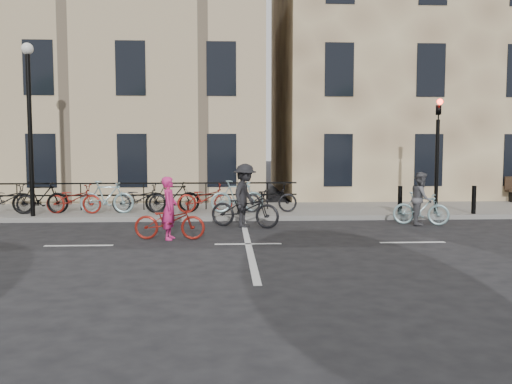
{
  "coord_description": "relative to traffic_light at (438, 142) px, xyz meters",
  "views": [
    {
      "loc": [
        -0.54,
        -13.46,
        2.43
      ],
      "look_at": [
        0.28,
        1.75,
        1.1
      ],
      "focal_mm": 40.0,
      "sensor_mm": 36.0,
      "label": 1
    }
  ],
  "objects": [
    {
      "name": "ground",
      "position": [
        -6.2,
        -4.34,
        -2.45
      ],
      "size": [
        120.0,
        120.0,
        0.0
      ],
      "primitive_type": "plane",
      "color": "black",
      "rests_on": "ground"
    },
    {
      "name": "sidewalk",
      "position": [
        -10.2,
        1.66,
        -2.38
      ],
      "size": [
        46.0,
        4.0,
        0.15
      ],
      "primitive_type": "cube",
      "color": "slate",
      "rests_on": "ground"
    },
    {
      "name": "building_east",
      "position": [
        2.8,
        8.66,
        3.7
      ],
      "size": [
        14.0,
        10.0,
        12.0
      ],
      "primitive_type": "cube",
      "color": "#917858",
      "rests_on": "sidewalk"
    },
    {
      "name": "building_west",
      "position": [
        -15.2,
        8.66,
        2.7
      ],
      "size": [
        20.0,
        10.0,
        10.0
      ],
      "primitive_type": "cube",
      "color": "tan",
      "rests_on": "sidewalk"
    },
    {
      "name": "traffic_light",
      "position": [
        0.0,
        0.0,
        0.0
      ],
      "size": [
        0.18,
        0.3,
        3.9
      ],
      "color": "black",
      "rests_on": "sidewalk"
    },
    {
      "name": "lamp_post",
      "position": [
        -12.7,
        0.06,
        1.04
      ],
      "size": [
        0.36,
        0.36,
        5.28
      ],
      "color": "black",
      "rests_on": "sidewalk"
    },
    {
      "name": "bollard_east",
      "position": [
        -1.2,
        -0.09,
        -1.85
      ],
      "size": [
        0.14,
        0.14,
        0.9
      ],
      "primitive_type": "cylinder",
      "color": "black",
      "rests_on": "sidewalk"
    },
    {
      "name": "bollard_west",
      "position": [
        1.2,
        -0.09,
        -1.85
      ],
      "size": [
        0.14,
        0.14,
        0.9
      ],
      "primitive_type": "cylinder",
      "color": "black",
      "rests_on": "sidewalk"
    },
    {
      "name": "parked_bikes",
      "position": [
        -9.5,
        0.7,
        -1.81
      ],
      "size": [
        10.4,
        1.23,
        1.05
      ],
      "color": "black",
      "rests_on": "sidewalk"
    },
    {
      "name": "cyclist_pink",
      "position": [
        -8.14,
        -3.55,
        -1.91
      ],
      "size": [
        1.82,
        0.77,
        1.58
      ],
      "rotation": [
        0.0,
        0.0,
        1.48
      ],
      "color": "maroon",
      "rests_on": "ground"
    },
    {
      "name": "cyclist_grey",
      "position": [
        -0.98,
        -1.42,
        -1.82
      ],
      "size": [
        1.68,
        0.98,
        1.56
      ],
      "rotation": [
        0.0,
        0.0,
        1.22
      ],
      "color": "#88ADB2",
      "rests_on": "ground"
    },
    {
      "name": "cyclist_dark",
      "position": [
        -6.18,
        -1.6,
        -1.74
      ],
      "size": [
        2.17,
        1.42,
        1.82
      ],
      "rotation": [
        0.0,
        0.0,
        1.19
      ],
      "color": "black",
      "rests_on": "ground"
    }
  ]
}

